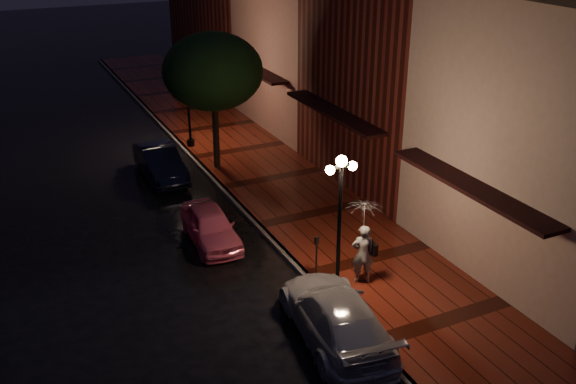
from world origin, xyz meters
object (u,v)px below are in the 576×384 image
streetlamp_near (340,218)px  woman_with_umbrella (364,230)px  pink_car (211,226)px  navy_car (160,163)px  parking_meter (316,252)px  silver_car (336,316)px  streetlamp_far (188,95)px  street_tree (213,74)px

streetlamp_near → woman_with_umbrella: bearing=12.3°
pink_car → navy_car: 6.36m
navy_car → parking_meter: size_ratio=3.18×
navy_car → silver_car: silver_car is taller
streetlamp_near → silver_car: streetlamp_near is taller
navy_car → parking_meter: bearing=-77.8°
woman_with_umbrella → streetlamp_near: bearing=32.3°
navy_car → streetlamp_far: bearing=52.1°
streetlamp_far → street_tree: street_tree is taller
streetlamp_far → woman_with_umbrella: 13.84m
woman_with_umbrella → parking_meter: woman_with_umbrella is taller
navy_car → streetlamp_near: bearing=-78.7°
street_tree → navy_car: street_tree is taller
pink_car → streetlamp_far: bearing=79.3°
street_tree → woman_with_umbrella: (0.72, -10.78, -2.35)m
streetlamp_far → silver_car: 15.89m
silver_car → parking_meter: 3.08m
silver_car → street_tree: bearing=-88.1°
woman_with_umbrella → parking_meter: size_ratio=2.05×
pink_car → woman_with_umbrella: 5.73m
streetlamp_near → street_tree: (0.26, 10.99, 1.64)m
streetlamp_far → parking_meter: 12.94m
woman_with_umbrella → navy_car: bearing=-53.7°
streetlamp_far → street_tree: size_ratio=0.74×
streetlamp_far → parking_meter: (-0.08, -12.83, -1.67)m
navy_car → parking_meter: (2.15, -9.97, 0.26)m
woman_with_umbrella → street_tree: bearing=-66.2°
pink_car → woman_with_umbrella: size_ratio=1.36×
streetlamp_near → silver_car: 2.78m
street_tree → navy_car: bearing=176.5°
navy_car → woman_with_umbrella: bearing=-73.6°
silver_car → woman_with_umbrella: 3.05m
street_tree → parking_meter: 10.37m
street_tree → pink_car: 7.61m
navy_car → pink_car: bearing=-90.0°
silver_car → parking_meter: (0.96, 2.92, 0.22)m
pink_car → navy_car: navy_car is taller
streetlamp_near → silver_car: bearing=-120.7°
navy_car → parking_meter: parking_meter is taller
streetlamp_near → woman_with_umbrella: 1.22m
woman_with_umbrella → streetlamp_far: bearing=-65.9°
navy_car → silver_car: (1.19, -12.89, 0.03)m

